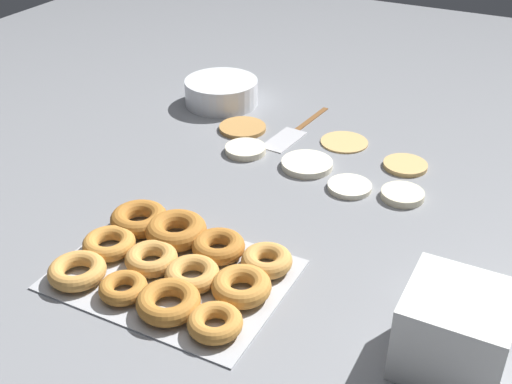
{
  "coord_description": "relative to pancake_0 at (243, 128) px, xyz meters",
  "views": [
    {
      "loc": [
        0.47,
        -1.1,
        0.71
      ],
      "look_at": [
        -0.03,
        -0.13,
        0.04
      ],
      "focal_mm": 45.0,
      "sensor_mm": 36.0,
      "label": 1
    }
  ],
  "objects": [
    {
      "name": "pancake_4",
      "position": [
        0.42,
        -0.0,
        -0.0
      ],
      "size": [
        0.1,
        0.1,
        0.01
      ],
      "primitive_type": "cylinder",
      "color": "tan",
      "rests_on": "ground_plane"
    },
    {
      "name": "container_stack",
      "position": [
        0.64,
        -0.55,
        0.06
      ],
      "size": [
        0.15,
        0.15,
        0.13
      ],
      "color": "white",
      "rests_on": "ground_plane"
    },
    {
      "name": "batter_bowl",
      "position": [
        -0.13,
        0.12,
        0.03
      ],
      "size": [
        0.2,
        0.2,
        0.07
      ],
      "color": "white",
      "rests_on": "ground_plane"
    },
    {
      "name": "spatula",
      "position": [
        0.12,
        0.03,
        -0.0
      ],
      "size": [
        0.07,
        0.29,
        0.01
      ],
      "rotation": [
        0.0,
        0.0,
        4.62
      ],
      "color": "brown",
      "rests_on": "ground_plane"
    },
    {
      "name": "donut_tray",
      "position": [
        0.16,
        -0.55,
        0.01
      ],
      "size": [
        0.39,
        0.29,
        0.04
      ],
      "color": "#ADAFB5",
      "rests_on": "ground_plane"
    },
    {
      "name": "pancake_6",
      "position": [
        0.34,
        -0.15,
        0.0
      ],
      "size": [
        0.09,
        0.09,
        0.01
      ],
      "primitive_type": "cylinder",
      "color": "silver",
      "rests_on": "ground_plane"
    },
    {
      "name": "ground_plane",
      "position": [
        0.23,
        -0.18,
        -0.01
      ],
      "size": [
        3.0,
        3.0,
        0.0
      ],
      "primitive_type": "plane",
      "color": "gray"
    },
    {
      "name": "pancake_2",
      "position": [
        0.45,
        -0.13,
        0.0
      ],
      "size": [
        0.09,
        0.09,
        0.02
      ],
      "primitive_type": "cylinder",
      "color": "beige",
      "rests_on": "ground_plane"
    },
    {
      "name": "pancake_3",
      "position": [
        0.06,
        -0.1,
        0.0
      ],
      "size": [
        0.1,
        0.1,
        0.02
      ],
      "primitive_type": "cylinder",
      "color": "beige",
      "rests_on": "ground_plane"
    },
    {
      "name": "pancake_5",
      "position": [
        0.25,
        0.05,
        -0.0
      ],
      "size": [
        0.11,
        0.11,
        0.01
      ],
      "primitive_type": "cylinder",
      "color": "tan",
      "rests_on": "ground_plane"
    },
    {
      "name": "pancake_0",
      "position": [
        0.0,
        0.0,
        0.0
      ],
      "size": [
        0.12,
        0.12,
        0.01
      ],
      "primitive_type": "cylinder",
      "color": "#B27F42",
      "rests_on": "ground_plane"
    },
    {
      "name": "pancake_1",
      "position": [
        0.22,
        -0.1,
        0.0
      ],
      "size": [
        0.12,
        0.12,
        0.01
      ],
      "primitive_type": "cylinder",
      "color": "silver",
      "rests_on": "ground_plane"
    }
  ]
}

